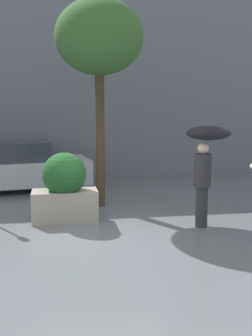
% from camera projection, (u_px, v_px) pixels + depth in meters
% --- Properties ---
extents(ground_plane, '(40.00, 40.00, 0.00)m').
position_uv_depth(ground_plane, '(103.00, 239.00, 7.69)').
color(ground_plane, slate).
extents(building_facade, '(18.00, 0.30, 6.00)m').
position_uv_depth(building_facade, '(81.00, 86.00, 13.58)').
color(building_facade, slate).
rests_on(building_facade, ground).
extents(planter_box, '(1.36, 0.91, 1.45)m').
position_uv_depth(planter_box, '(65.00, 188.00, 8.77)').
color(planter_box, '#9E9384').
rests_on(planter_box, ground).
extents(person_adult, '(0.88, 0.88, 2.01)m').
position_uv_depth(person_adult, '(206.00, 151.00, 8.29)').
color(person_adult, '#2D2D33').
rests_on(person_adult, ground).
extents(parked_car_near, '(4.25, 2.35, 1.38)m').
position_uv_depth(parked_car_near, '(17.00, 168.00, 11.93)').
color(parked_car_near, '#B7BCC1').
rests_on(parked_car_near, ground).
extents(street_tree, '(2.03, 2.03, 4.81)m').
position_uv_depth(street_tree, '(99.00, 39.00, 9.58)').
color(street_tree, '#423323').
rests_on(street_tree, ground).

